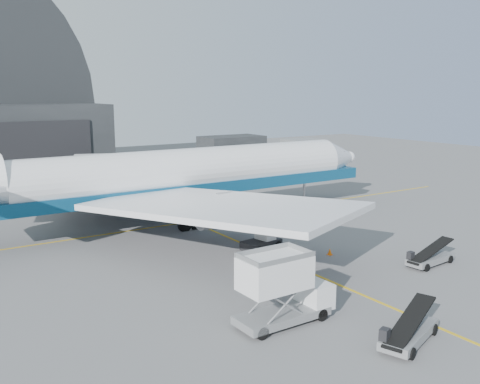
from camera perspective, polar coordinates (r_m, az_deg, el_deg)
ground at (r=42.78m, az=7.61°, el=-8.56°), size 200.00×200.00×0.00m
taxi_lines at (r=52.55m, az=-1.44°, el=-4.78°), size 80.00×42.12×0.02m
distant_bldg_a at (r=121.91m, az=-0.89°, el=4.12°), size 14.00×8.00×4.00m
distant_bldg_b at (r=128.61m, az=6.51°, el=4.40°), size 8.00×6.00×2.80m
airliner at (r=57.13m, az=-7.06°, el=1.71°), size 52.82×51.22×18.54m
catering_truck at (r=33.03m, az=4.47°, el=-10.33°), size 6.41×2.55×4.39m
pushback_tug at (r=48.35m, az=2.36°, el=-5.43°), size 3.78×2.55×1.63m
belt_loader_a at (r=32.65m, az=17.52°, el=-14.10°), size 5.44×3.29×2.05m
belt_loader_b at (r=46.81m, az=19.58°, el=-6.64°), size 5.10×2.13×1.92m
traffic_cone at (r=47.48m, az=9.56°, el=-6.30°), size 0.41×0.41×0.59m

